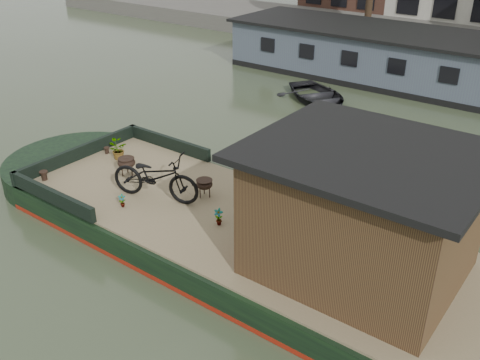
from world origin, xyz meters
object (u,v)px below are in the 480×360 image
Objects in this scene: cabin at (363,211)px; potted_plant_a at (219,217)px; bicycle at (155,177)px; dinghy at (318,92)px; brazier_rear at (127,167)px; brazier_front at (205,188)px.

cabin reaches higher than potted_plant_a.
dinghy is at bearing -9.33° from bicycle.
dinghy is (-1.36, 9.99, -0.85)m from bicycle.
cabin reaches higher than bicycle.
brazier_rear reaches higher than potted_plant_a.
bicycle is at bearing 178.90° from potted_plant_a.
brazier_front is at bearing -132.04° from dinghy.
brazier_front is at bearing 7.90° from brazier_rear.
brazier_rear is (-2.28, -0.32, 0.02)m from brazier_front.
brazier_rear is (-1.45, 0.42, -0.33)m from bicycle.
dinghy is (0.10, 9.57, -0.52)m from brazier_rear.
cabin is 11.60m from dinghy.
cabin reaches higher than brazier_rear.
bicycle is 1.55m from brazier_rear.
cabin reaches higher than brazier_front.
bicycle is at bearing -138.33° from brazier_front.
bicycle is (-4.89, -0.34, -0.66)m from cabin.
brazier_front is 2.30m from brazier_rear.
cabin is at bearing -103.12° from bicycle.
bicycle reaches higher than brazier_rear.
potted_plant_a is at bearing -127.47° from dinghy.
dinghy is at bearing 103.29° from brazier_front.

